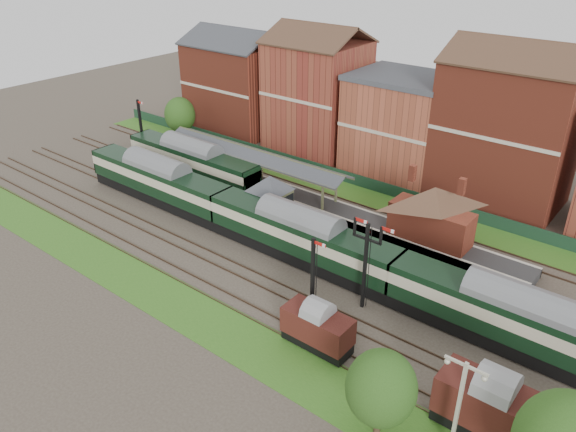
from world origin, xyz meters
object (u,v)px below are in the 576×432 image
Objects in this scene: semaphore_bracket at (366,260)px; dmu_train at (300,236)px; goods_van_a at (317,327)px; signal_box at (270,201)px; platform_railcar at (193,161)px.

dmu_train is (-8.63, 2.50, -1.90)m from semaphore_bracket.
dmu_train is 12.47m from goods_van_a.
semaphore_bracket is 9.18m from dmu_train.
signal_box is 15.69m from platform_railcar.
semaphore_bracket is 1.51× the size of goods_van_a.
semaphore_bracket is 0.41× the size of platform_railcar.
semaphore_bracket reaches higher than signal_box.
goods_van_a is at bearing -27.07° from platform_railcar.
signal_box is at bearing -11.96° from platform_railcar.
dmu_train is at bearing -16.64° from platform_railcar.
platform_railcar is (-21.75, 6.50, -0.05)m from dmu_train.
platform_railcar is (-15.34, 3.25, -0.51)m from signal_box.
dmu_train reaches higher than platform_railcar.
signal_box reaches higher than platform_railcar.
platform_railcar reaches higher than goods_van_a.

